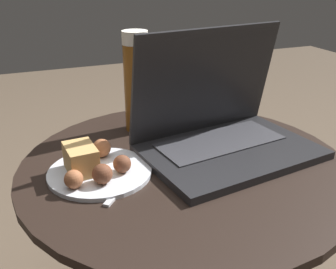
# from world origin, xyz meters

# --- Properties ---
(table) EXTENTS (0.71, 0.71, 0.51)m
(table) POSITION_xyz_m (0.00, 0.00, 0.38)
(table) COLOR #515156
(table) RESTS_ON ground_plane
(laptop) EXTENTS (0.41, 0.31, 0.27)m
(laptop) POSITION_xyz_m (0.10, 0.02, 0.57)
(laptop) COLOR #232326
(laptop) RESTS_ON table
(beer_glass) EXTENTS (0.06, 0.06, 0.25)m
(beer_glass) POSITION_xyz_m (-0.04, 0.21, 0.64)
(beer_glass) COLOR brown
(beer_glass) RESTS_ON table
(snack_plate) EXTENTS (0.21, 0.21, 0.06)m
(snack_plate) POSITION_xyz_m (-0.19, 0.01, 0.53)
(snack_plate) COLOR silver
(snack_plate) RESTS_ON table
(fork) EXTENTS (0.12, 0.13, 0.00)m
(fork) POSITION_xyz_m (-0.14, -0.04, 0.52)
(fork) COLOR silver
(fork) RESTS_ON table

